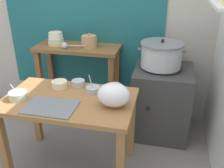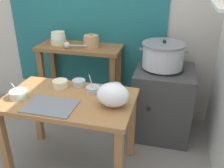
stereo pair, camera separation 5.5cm
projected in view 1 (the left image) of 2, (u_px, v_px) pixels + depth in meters
ground_plane at (69, 160)px, 2.46m from camera, size 9.00×9.00×0.00m
wall_back at (103, 7)px, 2.85m from camera, size 4.40×0.12×2.60m
prep_table at (70, 110)px, 2.14m from camera, size 1.10×0.66×0.72m
back_shelf_table at (78, 65)px, 2.93m from camera, size 0.96×0.40×0.90m
stove_block at (161, 101)px, 2.74m from camera, size 0.60×0.61×0.78m
steamer_pot at (161, 55)px, 2.54m from camera, size 0.48×0.43×0.29m
clay_pot at (89, 41)px, 2.77m from camera, size 0.17×0.17×0.16m
bowl_stack_enamel at (56, 39)px, 2.86m from camera, size 0.19×0.19×0.14m
ladle at (66, 46)px, 2.74m from camera, size 0.27×0.08×0.07m
serving_tray at (51, 107)px, 1.96m from camera, size 0.40×0.28×0.01m
plastic_bag at (114, 95)px, 1.95m from camera, size 0.26×0.21×0.19m
prep_bowl_0 at (78, 83)px, 2.30m from camera, size 0.12×0.12×0.06m
prep_bowl_1 at (115, 87)px, 2.23m from camera, size 0.11×0.11×0.05m
prep_bowl_2 at (18, 95)px, 2.08m from camera, size 0.15×0.15×0.15m
prep_bowl_3 at (93, 89)px, 2.19m from camera, size 0.12×0.12×0.16m
prep_bowl_4 at (59, 84)px, 2.27m from camera, size 0.14×0.14×0.06m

